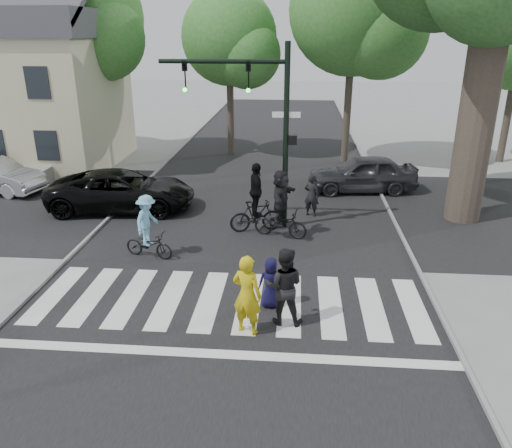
% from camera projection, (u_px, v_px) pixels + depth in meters
% --- Properties ---
extents(ground, '(120.00, 120.00, 0.00)m').
position_uv_depth(ground, '(224.00, 323.00, 11.48)').
color(ground, gray).
rests_on(ground, ground).
extents(road_stem, '(10.00, 70.00, 0.01)m').
position_uv_depth(road_stem, '(246.00, 239.00, 16.12)').
color(road_stem, black).
rests_on(road_stem, ground).
extents(road_cross, '(70.00, 10.00, 0.01)m').
position_uv_depth(road_cross, '(254.00, 208.00, 18.91)').
color(road_cross, black).
rests_on(road_cross, ground).
extents(curb_left, '(0.10, 70.00, 0.10)m').
position_uv_depth(curb_left, '(94.00, 232.00, 16.50)').
color(curb_left, gray).
rests_on(curb_left, ground).
extents(curb_right, '(0.10, 70.00, 0.10)m').
position_uv_depth(curb_right, '(405.00, 242.00, 15.72)').
color(curb_right, gray).
rests_on(curb_right, ground).
extents(crosswalk, '(10.00, 3.85, 0.01)m').
position_uv_depth(crosswalk, '(228.00, 308.00, 12.09)').
color(crosswalk, silver).
rests_on(crosswalk, ground).
extents(traffic_signal, '(4.45, 0.29, 6.00)m').
position_uv_depth(traffic_signal, '(260.00, 111.00, 15.80)').
color(traffic_signal, black).
rests_on(traffic_signal, ground).
extents(bg_tree_1, '(6.09, 5.80, 9.80)m').
position_uv_depth(bg_tree_1, '(88.00, 23.00, 24.13)').
color(bg_tree_1, brown).
rests_on(bg_tree_1, ground).
extents(bg_tree_2, '(5.04, 4.80, 8.40)m').
position_uv_depth(bg_tree_2, '(234.00, 42.00, 24.97)').
color(bg_tree_2, brown).
rests_on(bg_tree_2, ground).
extents(bg_tree_3, '(6.30, 6.00, 10.20)m').
position_uv_depth(bg_tree_3, '(361.00, 15.00, 22.83)').
color(bg_tree_3, brown).
rests_on(bg_tree_3, ground).
extents(house, '(8.40, 8.10, 8.82)m').
position_uv_depth(house, '(27.00, 86.00, 23.98)').
color(house, beige).
rests_on(house, ground).
extents(pedestrian_woman, '(0.80, 0.66, 1.87)m').
position_uv_depth(pedestrian_woman, '(247.00, 295.00, 10.80)').
color(pedestrian_woman, gold).
rests_on(pedestrian_woman, ground).
extents(pedestrian_child, '(0.66, 0.46, 1.27)m').
position_uv_depth(pedestrian_child, '(271.00, 283.00, 11.95)').
color(pedestrian_child, black).
rests_on(pedestrian_child, ground).
extents(pedestrian_adult, '(0.94, 0.76, 1.85)m').
position_uv_depth(pedestrian_adult, '(284.00, 286.00, 11.19)').
color(pedestrian_adult, black).
rests_on(pedestrian_adult, ground).
extents(cyclist_left, '(1.60, 1.09, 1.92)m').
position_uv_depth(cyclist_left, '(148.00, 231.00, 14.53)').
color(cyclist_left, black).
rests_on(cyclist_left, ground).
extents(cyclist_mid, '(1.85, 1.17, 2.33)m').
position_uv_depth(cyclist_mid, '(256.00, 204.00, 16.42)').
color(cyclist_mid, black).
rests_on(cyclist_mid, ground).
extents(cyclist_right, '(1.86, 1.72, 2.24)m').
position_uv_depth(cyclist_right, '(281.00, 208.00, 15.93)').
color(cyclist_right, black).
rests_on(cyclist_right, ground).
extents(car_suv, '(5.52, 2.92, 1.48)m').
position_uv_depth(car_suv, '(122.00, 191.00, 18.51)').
color(car_suv, black).
rests_on(car_suv, ground).
extents(car_grey, '(4.60, 2.27, 1.51)m').
position_uv_depth(car_grey, '(362.00, 174.00, 20.68)').
color(car_grey, '#2F2F33').
rests_on(car_grey, ground).
extents(bystander_dark, '(0.66, 0.55, 1.55)m').
position_uv_depth(bystander_dark, '(312.00, 195.00, 17.87)').
color(bystander_dark, black).
rests_on(bystander_dark, ground).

